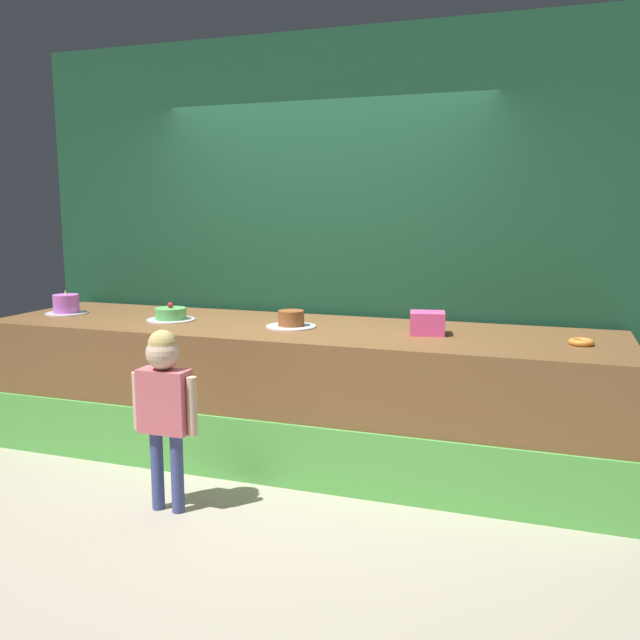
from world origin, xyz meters
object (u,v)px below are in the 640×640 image
Objects in this scene: child_figure at (164,395)px; cake_center at (171,315)px; cake_right at (291,320)px; pink_box at (427,323)px; cake_left at (66,305)px; donut at (581,342)px.

child_figure is 3.06× the size of cake_center.
child_figure is 1.13m from cake_right.
pink_box is 0.92m from cake_right.
cake_left reaches higher than cake_center.
pink_box reaches higher than donut.
cake_center reaches higher than cake_right.
cake_left is 0.91× the size of cake_right.
child_figure is 3.08× the size of cake_right.
pink_box is at bearing 2.14° from cake_right.
donut is 1.84m from cake_right.
child_figure is 7.26× the size of donut.
cake_right is (-1.84, 0.01, 0.03)m from donut.
pink_box is at bearing 0.93° from cake_left.
child_figure is 2.44m from donut.
pink_box is 0.92m from donut.
cake_center is at bearing -0.73° from cake_left.
cake_left is (-3.68, 0.00, 0.05)m from donut.
cake_left is at bearing 179.27° from cake_center.
donut is at bearing -2.92° from pink_box.
cake_right is at bearing 1.38° from cake_center.
pink_box is (1.28, 1.07, 0.31)m from child_figure.
child_figure is 3.38× the size of cake_left.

